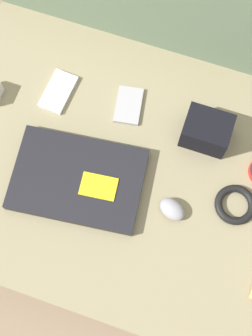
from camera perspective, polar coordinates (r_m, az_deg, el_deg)
name	(u,v)px	position (r m, az deg, el deg)	size (l,w,h in m)	color
ground_plane	(126,185)	(1.34, 0.00, -2.08)	(8.00, 8.00, 0.00)	#7A6651
couch_seat	(126,178)	(1.27, 0.00, -1.23)	(1.01, 0.74, 0.14)	#847A5B
couch_backrest	(182,2)	(1.34, 6.90, 19.43)	(1.01, 0.20, 0.46)	#60755B
laptop	(78,179)	(1.19, -5.86, -1.38)	(0.35, 0.26, 0.03)	black
computer_mouse	(172,209)	(1.16, 5.63, -5.02)	(0.08, 0.07, 0.04)	gray
phone_silver	(58,92)	(1.29, -8.25, 9.20)	(0.07, 0.12, 0.01)	silver
phone_black	(129,105)	(1.26, 0.32, 7.63)	(0.08, 0.11, 0.01)	#99999E
camera_pouch	(206,131)	(1.21, 9.78, 4.48)	(0.12, 0.09, 0.09)	black
cable_coil	(235,204)	(1.20, 13.18, -4.33)	(0.10, 0.10, 0.02)	black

